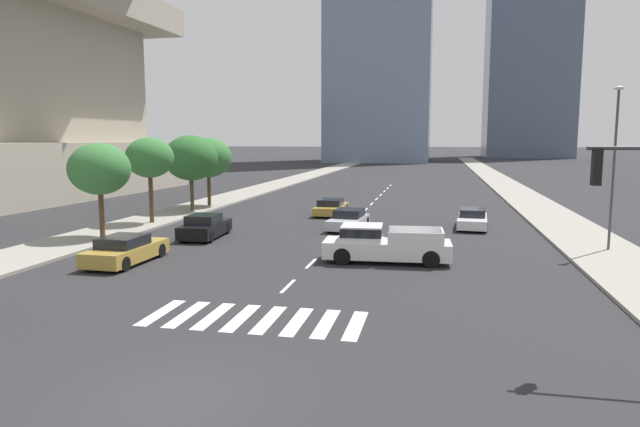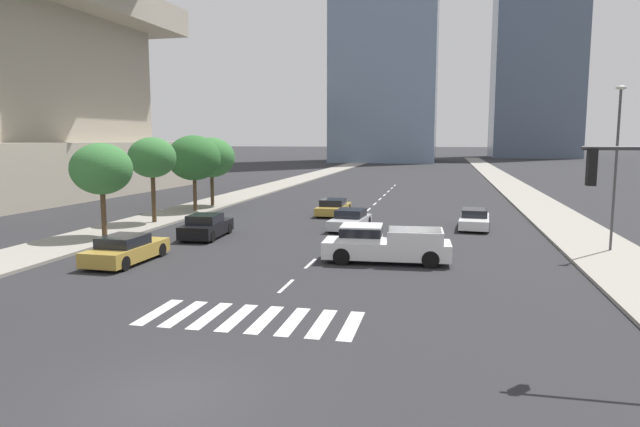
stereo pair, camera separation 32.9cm
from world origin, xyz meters
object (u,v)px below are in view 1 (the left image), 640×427
at_px(street_tree_second, 150,158).
at_px(sedan_gold_4, 331,207).
at_px(sedan_gold_2, 126,250).
at_px(street_lamp_east, 614,157).
at_px(street_tree_third, 191,158).
at_px(sedan_silver_0, 349,220).
at_px(sedan_black_3, 205,227).
at_px(pickup_truck, 381,244).
at_px(street_tree_nearest, 99,169).
at_px(street_tree_fourth, 208,158).
at_px(sedan_white_1, 472,219).

bearing_deg(street_tree_second, sedan_gold_4, 33.65).
bearing_deg(sedan_gold_2, street_lamp_east, -70.89).
bearing_deg(street_tree_third, sedan_silver_0, -23.33).
xyz_separation_m(sedan_black_3, street_lamp_east, (21.06, 0.15, 4.07)).
xyz_separation_m(sedan_silver_0, sedan_gold_4, (-2.27, 6.31, -0.01)).
bearing_deg(pickup_truck, sedan_black_3, -25.49).
relative_size(sedan_black_3, street_lamp_east, 0.55).
height_order(sedan_gold_2, street_tree_third, street_tree_third).
height_order(sedan_silver_0, street_tree_third, street_tree_third).
relative_size(sedan_silver_0, street_tree_second, 0.80).
distance_m(sedan_gold_4, street_tree_third, 11.16).
distance_m(pickup_truck, sedan_gold_2, 11.46).
relative_size(street_lamp_east, street_tree_second, 1.43).
distance_m(pickup_truck, sedan_black_3, 11.16).
bearing_deg(street_tree_nearest, sedan_silver_0, 26.13).
bearing_deg(sedan_black_3, pickup_truck, -115.63).
relative_size(street_tree_nearest, street_tree_third, 0.91).
relative_size(street_lamp_east, street_tree_third, 1.39).
bearing_deg(street_tree_fourth, sedan_white_1, -18.16).
relative_size(pickup_truck, street_tree_fourth, 1.05).
xyz_separation_m(street_tree_nearest, street_tree_fourth, (0.00, 15.10, 0.15)).
xyz_separation_m(sedan_gold_2, sedan_black_3, (0.86, 6.87, 0.03)).
bearing_deg(street_tree_second, street_tree_third, 90.00).
distance_m(pickup_truck, street_tree_nearest, 16.20).
bearing_deg(street_lamp_east, street_tree_second, 171.78).
distance_m(sedan_gold_2, sedan_gold_4, 18.85).
bearing_deg(street_lamp_east, street_tree_fourth, 153.22).
bearing_deg(street_tree_second, street_lamp_east, -8.22).
height_order(sedan_white_1, sedan_black_3, sedan_black_3).
relative_size(sedan_silver_0, street_tree_nearest, 0.85).
xyz_separation_m(pickup_truck, street_tree_third, (-15.67, 14.49, 3.30)).
distance_m(sedan_silver_0, street_tree_nearest, 14.66).
xyz_separation_m(sedan_silver_0, sedan_black_3, (-7.45, -4.68, 0.05)).
bearing_deg(sedan_white_1, street_tree_fourth, -104.18).
height_order(sedan_silver_0, sedan_gold_4, sedan_silver_0).
height_order(street_tree_nearest, street_tree_fourth, street_tree_fourth).
height_order(street_tree_nearest, street_tree_second, street_tree_second).
bearing_deg(sedan_silver_0, street_tree_nearest, -59.19).
bearing_deg(sedan_black_3, sedan_silver_0, -60.92).
distance_m(sedan_white_1, sedan_black_3, 16.45).
xyz_separation_m(sedan_white_1, sedan_gold_4, (-9.79, 4.17, 0.00)).
bearing_deg(sedan_white_1, street_tree_third, -95.49).
relative_size(sedan_silver_0, street_lamp_east, 0.56).
relative_size(sedan_silver_0, sedan_black_3, 1.01).
distance_m(sedan_gold_2, street_tree_nearest, 7.68).
distance_m(sedan_silver_0, sedan_gold_4, 6.70).
relative_size(sedan_white_1, street_tree_fourth, 0.87).
distance_m(sedan_silver_0, sedan_white_1, 7.82).
xyz_separation_m(sedan_silver_0, street_tree_third, (-12.82, 5.53, 3.55)).
height_order(sedan_gold_2, sedan_gold_4, sedan_gold_2).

